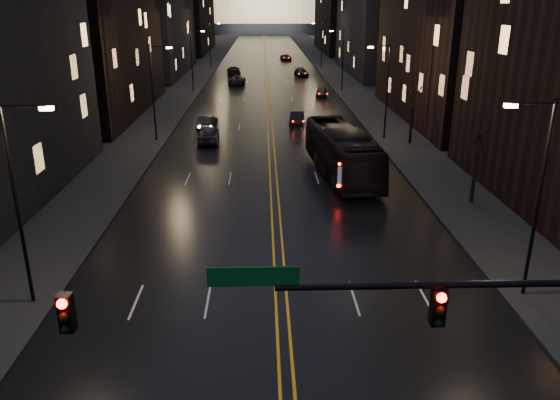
{
  "coord_description": "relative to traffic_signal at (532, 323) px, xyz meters",
  "views": [
    {
      "loc": [
        -0.73,
        -11.51,
        12.61
      ],
      "look_at": [
        0.03,
        12.82,
        3.76
      ],
      "focal_mm": 35.0,
      "sensor_mm": 36.0,
      "label": 1
    }
  ],
  "objects": [
    {
      "name": "road",
      "position": [
        -5.91,
        130.0,
        -5.09
      ],
      "size": [
        20.0,
        320.0,
        0.02
      ],
      "primitive_type": "cube",
      "color": "black",
      "rests_on": "ground"
    },
    {
      "name": "sidewalk_left",
      "position": [
        -19.91,
        130.0,
        -5.02
      ],
      "size": [
        8.0,
        320.0,
        0.16
      ],
      "primitive_type": "cube",
      "color": "black",
      "rests_on": "ground"
    },
    {
      "name": "sidewalk_right",
      "position": [
        8.09,
        130.0,
        -5.02
      ],
      "size": [
        8.0,
        320.0,
        0.16
      ],
      "primitive_type": "cube",
      "color": "black",
      "rests_on": "ground"
    },
    {
      "name": "center_line",
      "position": [
        -5.91,
        130.0,
        -5.08
      ],
      "size": [
        0.62,
        320.0,
        0.01
      ],
      "primitive_type": "cube",
      "color": "orange",
      "rests_on": "road"
    },
    {
      "name": "building_left_far",
      "position": [
        -26.91,
        92.0,
        4.9
      ],
      "size": [
        12.0,
        34.0,
        20.0
      ],
      "primitive_type": "cube",
      "color": "black",
      "rests_on": "ground"
    },
    {
      "name": "building_left_dist",
      "position": [
        -26.91,
        140.0,
        6.9
      ],
      "size": [
        12.0,
        40.0,
        24.0
      ],
      "primitive_type": "cube",
      "color": "black",
      "rests_on": "ground"
    },
    {
      "name": "building_right_mid",
      "position": [
        15.09,
        92.0,
        7.9
      ],
      "size": [
        12.0,
        34.0,
        26.0
      ],
      "primitive_type": "cube",
      "color": "black",
      "rests_on": "ground"
    },
    {
      "name": "building_right_dist",
      "position": [
        15.09,
        140.0,
        5.9
      ],
      "size": [
        12.0,
        40.0,
        22.0
      ],
      "primitive_type": "cube",
      "color": "black",
      "rests_on": "ground"
    },
    {
      "name": "traffic_signal",
      "position": [
        0.0,
        0.0,
        0.0
      ],
      "size": [
        17.29,
        0.45,
        7.0
      ],
      "color": "black",
      "rests_on": "ground"
    },
    {
      "name": "streetlamp_right_near",
      "position": [
        4.91,
        10.0,
        -0.02
      ],
      "size": [
        2.13,
        0.25,
        9.0
      ],
      "color": "black",
      "rests_on": "ground"
    },
    {
      "name": "streetlamp_left_near",
      "position": [
        -16.72,
        10.0,
        -0.02
      ],
      "size": [
        2.13,
        0.25,
        9.0
      ],
      "color": "black",
      "rests_on": "ground"
    },
    {
      "name": "streetlamp_right_mid",
      "position": [
        4.91,
        40.0,
        -0.02
      ],
      "size": [
        2.13,
        0.25,
        9.0
      ],
      "color": "black",
      "rests_on": "ground"
    },
    {
      "name": "streetlamp_left_mid",
      "position": [
        -16.72,
        40.0,
        -0.02
      ],
      "size": [
        2.13,
        0.25,
        9.0
      ],
      "color": "black",
      "rests_on": "ground"
    },
    {
      "name": "streetlamp_right_far",
      "position": [
        4.91,
        70.0,
        -0.02
      ],
      "size": [
        2.13,
        0.25,
        9.0
      ],
      "color": "black",
      "rests_on": "ground"
    },
    {
      "name": "streetlamp_left_far",
      "position": [
        -16.72,
        70.0,
        -0.02
      ],
      "size": [
        2.13,
        0.25,
        9.0
      ],
      "color": "black",
      "rests_on": "ground"
    },
    {
      "name": "streetlamp_right_dist",
      "position": [
        4.91,
        100.0,
        -0.02
      ],
      "size": [
        2.13,
        0.25,
        9.0
      ],
      "color": "black",
      "rests_on": "ground"
    },
    {
      "name": "streetlamp_left_dist",
      "position": [
        -16.72,
        100.0,
        -0.02
      ],
      "size": [
        2.13,
        0.25,
        9.0
      ],
      "color": "black",
      "rests_on": "ground"
    },
    {
      "name": "tree_right_mid",
      "position": [
        7.09,
        22.0,
        -0.58
      ],
      "size": [
        2.4,
        2.4,
        6.65
      ],
      "color": "black",
      "rests_on": "ground"
    },
    {
      "name": "tree_right_far",
      "position": [
        7.09,
        38.0,
        -0.58
      ],
      "size": [
        2.4,
        2.4,
        6.65
      ],
      "color": "black",
      "rests_on": "ground"
    },
    {
      "name": "bus",
      "position": [
        -0.65,
        28.79,
        -3.27
      ],
      "size": [
        4.59,
        13.4,
        3.66
      ],
      "primitive_type": "imported",
      "rotation": [
        0.0,
        0.0,
        0.12
      ],
      "color": "black",
      "rests_on": "ground"
    },
    {
      "name": "oncoming_car_a",
      "position": [
        -11.86,
        39.46,
        -4.27
      ],
      "size": [
        2.13,
        4.93,
        1.66
      ],
      "primitive_type": "imported",
      "rotation": [
        0.0,
        0.0,
        3.18
      ],
      "color": "black",
      "rests_on": "ground"
    },
    {
      "name": "oncoming_car_b",
      "position": [
        -12.56,
        45.4,
        -4.4
      ],
      "size": [
        1.97,
        4.43,
        1.41
      ],
      "primitive_type": "imported",
      "rotation": [
        0.0,
        0.0,
        3.03
      ],
      "color": "black",
      "rests_on": "ground"
    },
    {
      "name": "oncoming_car_c",
      "position": [
        -10.81,
        78.33,
        -4.38
      ],
      "size": [
        2.7,
        5.35,
        1.45
      ],
      "primitive_type": "imported",
      "rotation": [
        0.0,
        0.0,
        3.08
      ],
      "color": "black",
      "rests_on": "ground"
    },
    {
      "name": "oncoming_car_d",
      "position": [
        -11.92,
        90.2,
        -4.29
      ],
      "size": [
        2.86,
        5.8,
        1.62
      ],
      "primitive_type": "imported",
      "rotation": [
        0.0,
        0.0,
        3.25
      ],
      "color": "black",
      "rests_on": "ground"
    },
    {
      "name": "receding_car_a",
      "position": [
        -2.94,
        47.5,
        -4.43
      ],
      "size": [
        1.92,
        4.23,
        1.35
      ],
      "primitive_type": "imported",
      "rotation": [
        0.0,
        0.0,
        -0.12
      ],
      "color": "black",
      "rests_on": "ground"
    },
    {
      "name": "receding_car_b",
      "position": [
        1.65,
        65.76,
        -4.46
      ],
      "size": [
        2.01,
        3.93,
        1.28
      ],
      "primitive_type": "imported",
      "rotation": [
        0.0,
        0.0,
        -0.14
      ],
      "color": "black",
      "rests_on": "ground"
    },
    {
      "name": "receding_car_c",
      "position": [
        0.28,
        87.96,
        -4.38
      ],
      "size": [
        2.64,
        5.17,
        1.44
      ],
      "primitive_type": "imported",
      "rotation": [
        0.0,
        0.0,
        0.13
      ],
      "color": "black",
      "rests_on": "ground"
    },
    {
      "name": "receding_car_d",
      "position": [
        -1.25,
        117.48,
        -4.44
      ],
      "size": [
        2.6,
        4.93,
        1.32
      ],
      "primitive_type": "imported",
      "rotation": [
        0.0,
        0.0,
        0.09
      ],
      "color": "black",
      "rests_on": "ground"
    }
  ]
}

